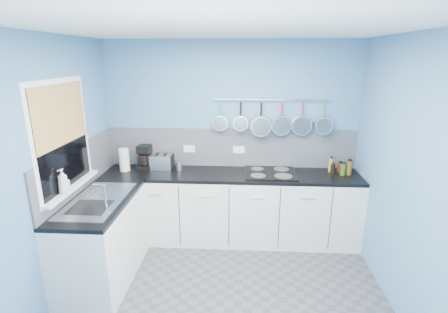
# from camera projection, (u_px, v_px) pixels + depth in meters

# --- Properties ---
(floor) EXTENTS (3.20, 3.00, 0.02)m
(floor) POSITION_uv_depth(u_px,v_px,m) (225.00, 301.00, 3.27)
(floor) COLOR #47474C
(floor) RESTS_ON ground
(ceiling) EXTENTS (3.20, 3.00, 0.02)m
(ceiling) POSITION_uv_depth(u_px,v_px,m) (225.00, 27.00, 2.55)
(ceiling) COLOR white
(ceiling) RESTS_ON ground
(wall_back) EXTENTS (3.20, 0.02, 2.50)m
(wall_back) POSITION_uv_depth(u_px,v_px,m) (231.00, 140.00, 4.36)
(wall_back) COLOR teal
(wall_back) RESTS_ON ground
(wall_front) EXTENTS (3.20, 0.02, 2.50)m
(wall_front) POSITION_uv_depth(u_px,v_px,m) (205.00, 304.00, 1.47)
(wall_front) COLOR teal
(wall_front) RESTS_ON ground
(wall_left) EXTENTS (0.02, 3.00, 2.50)m
(wall_left) POSITION_uv_depth(u_px,v_px,m) (46.00, 177.00, 3.00)
(wall_left) COLOR teal
(wall_left) RESTS_ON ground
(wall_right) EXTENTS (0.02, 3.00, 2.50)m
(wall_right) POSITION_uv_depth(u_px,v_px,m) (415.00, 185.00, 2.82)
(wall_right) COLOR teal
(wall_right) RESTS_ON ground
(backsplash_back) EXTENTS (3.20, 0.02, 0.50)m
(backsplash_back) POSITION_uv_depth(u_px,v_px,m) (231.00, 148.00, 4.36)
(backsplash_back) COLOR gray
(backsplash_back) RESTS_ON wall_back
(backsplash_left) EXTENTS (0.02, 1.80, 0.50)m
(backsplash_left) POSITION_uv_depth(u_px,v_px,m) (81.00, 167.00, 3.61)
(backsplash_left) COLOR gray
(backsplash_left) RESTS_ON wall_left
(cabinet_run_back) EXTENTS (3.20, 0.60, 0.86)m
(cabinet_run_back) POSITION_uv_depth(u_px,v_px,m) (230.00, 208.00, 4.30)
(cabinet_run_back) COLOR silver
(cabinet_run_back) RESTS_ON ground
(worktop_back) EXTENTS (3.20, 0.60, 0.04)m
(worktop_back) POSITION_uv_depth(u_px,v_px,m) (230.00, 175.00, 4.17)
(worktop_back) COLOR black
(worktop_back) RESTS_ON cabinet_run_back
(cabinet_run_left) EXTENTS (0.60, 1.20, 0.86)m
(cabinet_run_left) POSITION_uv_depth(u_px,v_px,m) (103.00, 241.00, 3.51)
(cabinet_run_left) COLOR silver
(cabinet_run_left) RESTS_ON ground
(worktop_left) EXTENTS (0.60, 1.20, 0.04)m
(worktop_left) POSITION_uv_depth(u_px,v_px,m) (98.00, 202.00, 3.38)
(worktop_left) COLOR black
(worktop_left) RESTS_ON cabinet_run_left
(window_frame) EXTENTS (0.01, 1.00, 1.10)m
(window_frame) POSITION_uv_depth(u_px,v_px,m) (63.00, 137.00, 3.20)
(window_frame) COLOR white
(window_frame) RESTS_ON wall_left
(window_glass) EXTENTS (0.01, 0.90, 1.00)m
(window_glass) POSITION_uv_depth(u_px,v_px,m) (63.00, 137.00, 3.20)
(window_glass) COLOR black
(window_glass) RESTS_ON wall_left
(bamboo_blind) EXTENTS (0.01, 0.90, 0.55)m
(bamboo_blind) POSITION_uv_depth(u_px,v_px,m) (61.00, 114.00, 3.14)
(bamboo_blind) COLOR tan
(bamboo_blind) RESTS_ON wall_left
(window_sill) EXTENTS (0.10, 0.98, 0.03)m
(window_sill) POSITION_uv_depth(u_px,v_px,m) (72.00, 187.00, 3.35)
(window_sill) COLOR white
(window_sill) RESTS_ON wall_left
(sink_unit) EXTENTS (0.50, 0.95, 0.01)m
(sink_unit) POSITION_uv_depth(u_px,v_px,m) (98.00, 200.00, 3.37)
(sink_unit) COLOR silver
(sink_unit) RESTS_ON worktop_left
(mixer_tap) EXTENTS (0.12, 0.08, 0.26)m
(mixer_tap) POSITION_uv_depth(u_px,v_px,m) (105.00, 196.00, 3.16)
(mixer_tap) COLOR silver
(mixer_tap) RESTS_ON worktop_left
(socket_left) EXTENTS (0.15, 0.01, 0.09)m
(socket_left) POSITION_uv_depth(u_px,v_px,m) (189.00, 149.00, 4.39)
(socket_left) COLOR white
(socket_left) RESTS_ON backsplash_back
(socket_right) EXTENTS (0.15, 0.01, 0.09)m
(socket_right) POSITION_uv_depth(u_px,v_px,m) (239.00, 150.00, 4.35)
(socket_right) COLOR white
(socket_right) RESTS_ON backsplash_back
(pot_rail) EXTENTS (1.45, 0.02, 0.02)m
(pot_rail) POSITION_uv_depth(u_px,v_px,m) (272.00, 100.00, 4.12)
(pot_rail) COLOR silver
(pot_rail) RESTS_ON wall_back
(soap_bottle_a) EXTENTS (0.12, 0.12, 0.24)m
(soap_bottle_a) POSITION_uv_depth(u_px,v_px,m) (63.00, 181.00, 3.14)
(soap_bottle_a) COLOR white
(soap_bottle_a) RESTS_ON window_sill
(soap_bottle_b) EXTENTS (0.09, 0.09, 0.17)m
(soap_bottle_b) POSITION_uv_depth(u_px,v_px,m) (64.00, 184.00, 3.16)
(soap_bottle_b) COLOR white
(soap_bottle_b) RESTS_ON window_sill
(paper_towel) EXTENTS (0.13, 0.13, 0.29)m
(paper_towel) POSITION_uv_depth(u_px,v_px,m) (124.00, 160.00, 4.22)
(paper_towel) COLOR white
(paper_towel) RESTS_ON worktop_back
(coffee_maker) EXTENTS (0.18, 0.20, 0.31)m
(coffee_maker) POSITION_uv_depth(u_px,v_px,m) (145.00, 157.00, 4.28)
(coffee_maker) COLOR black
(coffee_maker) RESTS_ON worktop_back
(toaster) EXTENTS (0.30, 0.18, 0.19)m
(toaster) POSITION_uv_depth(u_px,v_px,m) (162.00, 162.00, 4.31)
(toaster) COLOR silver
(toaster) RESTS_ON worktop_back
(canister) EXTENTS (0.10, 0.10, 0.12)m
(canister) POSITION_uv_depth(u_px,v_px,m) (179.00, 166.00, 4.24)
(canister) COLOR silver
(canister) RESTS_ON worktop_back
(hob) EXTENTS (0.63, 0.55, 0.01)m
(hob) POSITION_uv_depth(u_px,v_px,m) (270.00, 173.00, 4.16)
(hob) COLOR black
(hob) RESTS_ON worktop_back
(pan_0) EXTENTS (0.20, 0.08, 0.39)m
(pan_0) POSITION_uv_depth(u_px,v_px,m) (221.00, 115.00, 4.20)
(pan_0) COLOR silver
(pan_0) RESTS_ON pot_rail
(pan_1) EXTENTS (0.19, 0.10, 0.38)m
(pan_1) POSITION_uv_depth(u_px,v_px,m) (241.00, 115.00, 4.19)
(pan_1) COLOR silver
(pan_1) RESTS_ON pot_rail
(pan_2) EXTENTS (0.26, 0.11, 0.45)m
(pan_2) POSITION_uv_depth(u_px,v_px,m) (261.00, 118.00, 4.18)
(pan_2) COLOR silver
(pan_2) RESTS_ON pot_rail
(pan_3) EXTENTS (0.25, 0.08, 0.44)m
(pan_3) POSITION_uv_depth(u_px,v_px,m) (281.00, 118.00, 4.17)
(pan_3) COLOR silver
(pan_3) RESTS_ON pot_rail
(pan_4) EXTENTS (0.25, 0.06, 0.44)m
(pan_4) POSITION_uv_depth(u_px,v_px,m) (302.00, 118.00, 4.15)
(pan_4) COLOR silver
(pan_4) RESTS_ON pot_rail
(pan_5) EXTENTS (0.22, 0.13, 0.41)m
(pan_5) POSITION_uv_depth(u_px,v_px,m) (323.00, 117.00, 4.13)
(pan_5) COLOR silver
(pan_5) RESTS_ON pot_rail
(condiment_0) EXTENTS (0.06, 0.06, 0.11)m
(condiment_0) POSITION_uv_depth(u_px,v_px,m) (348.00, 168.00, 4.17)
(condiment_0) COLOR black
(condiment_0) RESTS_ON worktop_back
(condiment_1) EXTENTS (0.06, 0.06, 0.12)m
(condiment_1) POSITION_uv_depth(u_px,v_px,m) (340.00, 167.00, 4.19)
(condiment_1) COLOR #4C190C
(condiment_1) RESTS_ON worktop_back
(condiment_2) EXTENTS (0.05, 0.05, 0.18)m
(condiment_2) POSITION_uv_depth(u_px,v_px,m) (331.00, 165.00, 4.20)
(condiment_2) COLOR olive
(condiment_2) RESTS_ON worktop_back
(condiment_3) EXTENTS (0.07, 0.07, 0.18)m
(condiment_3) POSITION_uv_depth(u_px,v_px,m) (349.00, 168.00, 4.08)
(condiment_3) COLOR brown
(condiment_3) RESTS_ON worktop_back
(condiment_4) EXTENTS (0.06, 0.06, 0.15)m
(condiment_4) POSITION_uv_depth(u_px,v_px,m) (343.00, 169.00, 4.07)
(condiment_4) COLOR #265919
(condiment_4) RESTS_ON worktop_back
(condiment_5) EXTENTS (0.05, 0.05, 0.13)m
(condiment_5) POSITION_uv_depth(u_px,v_px,m) (333.00, 170.00, 4.09)
(condiment_5) COLOR black
(condiment_5) RESTS_ON worktop_back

